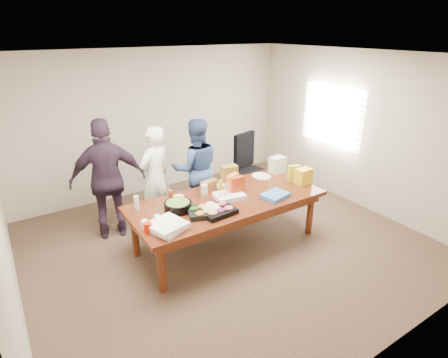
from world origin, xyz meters
TOP-DOWN VIEW (x-y plane):
  - floor at (0.00, 0.00)m, footprint 5.50×5.00m
  - ceiling at (0.00, 0.00)m, footprint 5.50×5.00m
  - wall_back at (0.00, 2.50)m, footprint 5.50×0.04m
  - wall_front at (0.00, -2.50)m, footprint 5.50×0.04m
  - wall_right at (2.75, 0.00)m, footprint 0.04×5.00m
  - window_panel at (2.72, 0.60)m, footprint 0.03×1.40m
  - window_blinds at (2.68, 0.60)m, footprint 0.04×1.36m
  - conference_table at (0.00, 0.00)m, footprint 2.80×1.20m
  - office_chair at (1.20, 1.01)m, footprint 0.74×0.74m
  - person_center at (-0.60, 1.15)m, footprint 0.71×0.59m
  - person_right at (0.10, 1.08)m, footprint 0.98×0.87m
  - person_left at (-1.33, 1.19)m, footprint 1.17×0.69m
  - veggie_tray at (-0.50, -0.22)m, footprint 0.53×0.47m
  - fruit_tray at (-0.35, -0.30)m, footprint 0.47×0.38m
  - sheet_cake at (0.04, -0.00)m, footprint 0.45×0.37m
  - salad_bowl at (-0.75, 0.07)m, footprint 0.40×0.40m
  - chip_bag_blue at (0.61, -0.33)m, footprint 0.43×0.36m
  - chip_bag_red at (0.18, 0.01)m, footprint 0.21×0.10m
  - chip_bag_yellow at (1.23, -0.04)m, footprint 0.19×0.12m
  - chip_bag_orange at (0.16, 0.09)m, footprint 0.22×0.15m
  - mayo_jar at (-0.20, 0.30)m, footprint 0.12×0.12m
  - mustard_bottle at (0.09, 0.33)m, footprint 0.07×0.07m
  - dressing_bottle at (-0.74, 0.30)m, footprint 0.08×0.08m
  - ranch_bottle at (-1.20, 0.39)m, footprint 0.08×0.08m
  - banana_bunch at (0.33, 0.42)m, footprint 0.24×0.23m
  - bread_loaf at (-0.01, 0.48)m, footprint 0.29×0.15m
  - kraft_bag at (0.31, 0.40)m, footprint 0.26×0.18m
  - red_cup at (-1.30, -0.25)m, footprint 0.12×0.12m
  - clear_cup_a at (-1.30, -0.14)m, footprint 0.09×0.09m
  - clear_cup_b at (-1.11, -0.08)m, footprint 0.08×0.08m
  - pizza_box_lower at (-1.07, -0.30)m, footprint 0.53×0.53m
  - pizza_box_upper at (-1.09, -0.31)m, footprint 0.50×0.50m
  - plate_a at (0.94, 0.36)m, footprint 0.32×0.32m
  - plate_b at (0.93, 0.42)m, footprint 0.28×0.28m
  - dip_bowl_a at (0.14, 0.37)m, footprint 0.18×0.18m
  - dip_bowl_b at (-0.60, 0.34)m, footprint 0.15×0.15m
  - grocery_bag_white at (1.27, 0.39)m, footprint 0.27×0.20m
  - grocery_bag_yellow at (1.30, -0.19)m, footprint 0.25×0.18m

SIDE VIEW (x-z plane):
  - floor at x=0.00m, z-range -0.02..0.00m
  - conference_table at x=0.00m, z-range 0.00..0.75m
  - office_chair at x=1.20m, z-range 0.00..1.20m
  - plate_a at x=0.94m, z-range 0.75..0.77m
  - plate_b at x=0.93m, z-range 0.75..0.77m
  - pizza_box_lower at x=-1.07m, z-range 0.75..0.80m
  - chip_bag_blue at x=0.61m, z-range 0.75..0.81m
  - dip_bowl_a at x=0.14m, z-range 0.75..0.81m
  - dip_bowl_b at x=-0.60m, z-range 0.75..0.81m
  - fruit_tray at x=-0.35m, z-range 0.75..0.82m
  - veggie_tray at x=-0.50m, z-range 0.75..0.82m
  - banana_bunch at x=0.33m, z-range 0.75..0.82m
  - sheet_cake at x=0.04m, z-range 0.75..0.82m
  - clear_cup_b at x=-1.11m, z-range 0.75..0.85m
  - bread_loaf at x=-0.01m, z-range 0.75..0.86m
  - clear_cup_a at x=-1.30m, z-range 0.75..0.86m
  - salad_bowl at x=-0.75m, z-range 0.75..0.87m
  - red_cup at x=-1.30m, z-range 0.75..0.88m
  - pizza_box_upper at x=-1.09m, z-range 0.80..0.84m
  - mustard_bottle at x=0.09m, z-range 0.75..0.90m
  - person_center at x=-0.60m, z-range 0.00..1.65m
  - mayo_jar at x=-0.20m, z-range 0.75..0.90m
  - person_right at x=0.10m, z-range 0.00..1.69m
  - ranch_bottle at x=-1.20m, z-range 0.75..0.95m
  - dressing_bottle at x=-0.74m, z-range 0.75..0.95m
  - grocery_bag_yellow at x=1.30m, z-range 0.75..1.00m
  - chip_bag_yellow at x=1.23m, z-range 0.75..1.02m
  - grocery_bag_white at x=1.27m, z-range 0.75..1.03m
  - chip_bag_red at x=0.18m, z-range 0.75..1.05m
  - chip_bag_orange at x=0.16m, z-range 0.75..1.06m
  - kraft_bag at x=0.31m, z-range 0.75..1.06m
  - person_left at x=-1.33m, z-range 0.00..1.86m
  - wall_back at x=0.00m, z-range 0.00..2.70m
  - wall_front at x=0.00m, z-range 0.00..2.70m
  - wall_right at x=2.75m, z-range 0.00..2.70m
  - window_panel at x=2.72m, z-range 0.95..2.05m
  - window_blinds at x=2.68m, z-range 1.00..2.00m
  - ceiling at x=0.00m, z-range 2.70..2.72m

